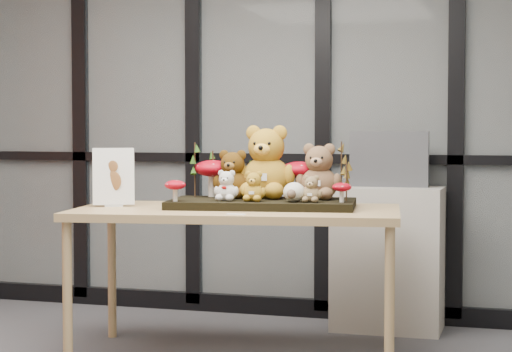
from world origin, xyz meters
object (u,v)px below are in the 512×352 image
(sign_holder, at_px, (113,179))
(monitor, at_px, (389,159))
(bear_white_bow, at_px, (227,184))
(plush_cream_hedgehog, at_px, (294,191))
(mushroom_front_right, at_px, (342,192))
(bear_tan_back, at_px, (319,169))
(cabinet, at_px, (388,259))
(mushroom_back_right, at_px, (299,178))
(mushroom_back_left, at_px, (212,177))
(mushroom_front_left, at_px, (175,190))
(display_table, at_px, (237,220))
(bear_pooh_yellow, at_px, (267,158))
(bear_brown_medium, at_px, (233,172))
(bear_small_yellow, at_px, (254,185))
(bear_beige_small, at_px, (312,187))
(diorama_tray, at_px, (262,204))

(sign_holder, height_order, monitor, monitor)
(bear_white_bow, relative_size, plush_cream_hedgehog, 1.58)
(bear_white_bow, xyz_separation_m, monitor, (0.72, 1.00, 0.11))
(bear_white_bow, relative_size, mushroom_front_right, 1.59)
(bear_tan_back, bearing_deg, cabinet, 61.01)
(mushroom_front_right, relative_size, cabinet, 0.13)
(plush_cream_hedgehog, bearing_deg, mushroom_back_right, 90.34)
(bear_tan_back, relative_size, plush_cream_hedgehog, 2.92)
(mushroom_back_right, height_order, sign_holder, sign_holder)
(monitor, bearing_deg, mushroom_back_left, -140.02)
(mushroom_front_left, distance_m, mushroom_front_right, 0.88)
(display_table, xyz_separation_m, monitor, (0.68, 0.96, 0.31))
(bear_tan_back, distance_m, mushroom_front_left, 0.80)
(bear_pooh_yellow, xyz_separation_m, sign_holder, (-0.80, -0.30, -0.11))
(plush_cream_hedgehog, bearing_deg, display_table, 169.52)
(plush_cream_hedgehog, distance_m, mushroom_front_right, 0.25)
(display_table, bearing_deg, bear_brown_medium, 106.93)
(plush_cream_hedgehog, bearing_deg, mushroom_front_right, 1.36)
(display_table, relative_size, sign_holder, 5.71)
(bear_tan_back, bearing_deg, bear_white_bow, -159.01)
(mushroom_front_right, bearing_deg, mushroom_back_left, 167.16)
(mushroom_front_left, bearing_deg, monitor, 48.82)
(bear_brown_medium, height_order, monitor, monitor)
(bear_brown_medium, height_order, bear_small_yellow, bear_brown_medium)
(bear_beige_small, height_order, mushroom_front_right, bear_beige_small)
(sign_holder, bearing_deg, bear_small_yellow, -23.28)
(bear_white_bow, distance_m, bear_beige_small, 0.46)
(bear_small_yellow, bearing_deg, cabinet, 51.12)
(bear_white_bow, bearing_deg, bear_brown_medium, 90.49)
(bear_brown_medium, relative_size, mushroom_back_right, 1.31)
(mushroom_front_left, xyz_separation_m, monitor, (0.97, 1.11, 0.14))
(display_table, bearing_deg, cabinet, 45.72)
(bear_pooh_yellow, bearing_deg, sign_holder, -168.06)
(bear_white_bow, xyz_separation_m, mushroom_front_left, (-0.25, -0.11, -0.03))
(mushroom_back_right, distance_m, mushroom_front_left, 0.72)
(mushroom_back_right, bearing_deg, diorama_tray, -130.01)
(bear_tan_back, xyz_separation_m, mushroom_back_right, (-0.13, 0.06, -0.06))
(plush_cream_hedgehog, bearing_deg, bear_small_yellow, 177.30)
(display_table, height_order, mushroom_back_right, mushroom_back_right)
(bear_pooh_yellow, distance_m, mushroom_front_right, 0.53)
(mushroom_front_right, bearing_deg, bear_tan_back, 131.99)
(bear_beige_small, height_order, mushroom_back_right, mushroom_back_right)
(plush_cream_hedgehog, xyz_separation_m, mushroom_back_left, (-0.53, 0.22, 0.06))
(bear_pooh_yellow, height_order, bear_small_yellow, bear_pooh_yellow)
(mushroom_back_left, distance_m, mushroom_front_left, 0.38)
(bear_brown_medium, height_order, cabinet, bear_brown_medium)
(plush_cream_hedgehog, distance_m, monitor, 1.04)
(bear_pooh_yellow, relative_size, cabinet, 0.50)
(display_table, distance_m, bear_tan_back, 0.54)
(bear_pooh_yellow, bearing_deg, mushroom_front_left, -145.74)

